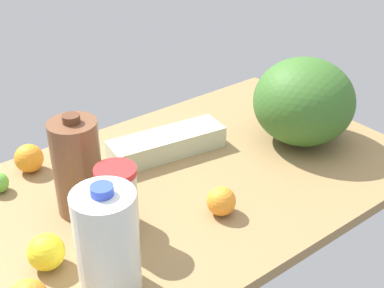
% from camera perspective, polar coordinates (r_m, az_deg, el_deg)
% --- Properties ---
extents(countertop, '(1.20, 0.76, 0.03)m').
position_cam_1_polar(countertop, '(1.43, 0.00, -3.99)').
color(countertop, olive).
rests_on(countertop, ground).
extents(egg_carton, '(0.35, 0.15, 0.06)m').
position_cam_1_polar(egg_carton, '(1.51, -2.70, 0.03)').
color(egg_carton, beige).
rests_on(egg_carton, countertop).
extents(chocolate_milk_jug, '(0.11, 0.11, 0.26)m').
position_cam_1_polar(chocolate_milk_jug, '(1.27, -12.14, -2.44)').
color(chocolate_milk_jug, brown).
rests_on(chocolate_milk_jug, countertop).
extents(watermelon, '(0.29, 0.29, 0.25)m').
position_cam_1_polar(watermelon, '(1.57, 11.83, 4.46)').
color(watermelon, '#376626').
rests_on(watermelon, countertop).
extents(tumbler_cup, '(0.09, 0.09, 0.18)m').
position_cam_1_polar(tumbler_cup, '(1.18, -7.92, -6.30)').
color(tumbler_cup, beige).
rests_on(tumbler_cup, countertop).
extents(milk_jug, '(0.12, 0.12, 0.24)m').
position_cam_1_polar(milk_jug, '(1.05, -9.03, -10.34)').
color(milk_jug, white).
rests_on(milk_jug, countertop).
extents(orange_by_jug, '(0.08, 0.08, 0.08)m').
position_cam_1_polar(orange_by_jug, '(1.49, -17.00, -1.47)').
color(orange_by_jug, orange).
rests_on(orange_by_jug, countertop).
extents(lemon_beside_bowl, '(0.08, 0.08, 0.08)m').
position_cam_1_polar(lemon_beside_bowl, '(1.17, -15.30, -11.04)').
color(lemon_beside_bowl, yellow).
rests_on(lemon_beside_bowl, countertop).
extents(orange_loose, '(0.07, 0.07, 0.07)m').
position_cam_1_polar(orange_loose, '(1.27, 3.13, -6.09)').
color(orange_loose, orange).
rests_on(orange_loose, countertop).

